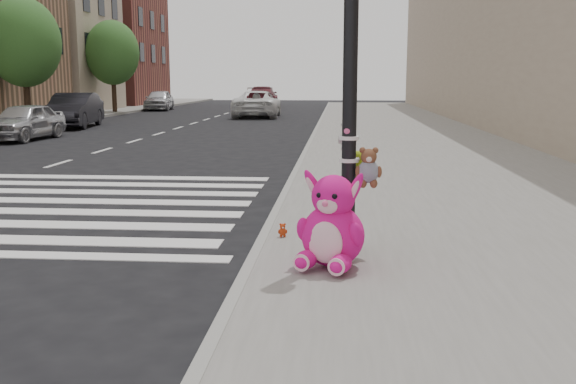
# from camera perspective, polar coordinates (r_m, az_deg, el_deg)

# --- Properties ---
(ground) EXTENTS (120.00, 120.00, 0.00)m
(ground) POSITION_cam_1_polar(r_m,az_deg,el_deg) (6.27, -19.44, -10.01)
(ground) COLOR black
(ground) RESTS_ON ground
(sidewalk_near) EXTENTS (7.00, 80.00, 0.14)m
(sidewalk_near) POSITION_cam_1_polar(r_m,az_deg,el_deg) (15.69, 13.77, 2.33)
(sidewalk_near) COLOR slate
(sidewalk_near) RESTS_ON ground
(curb_edge) EXTENTS (0.12, 80.00, 0.15)m
(curb_edge) POSITION_cam_1_polar(r_m,az_deg,el_deg) (15.52, 1.09, 2.53)
(curb_edge) COLOR gray
(curb_edge) RESTS_ON ground
(bld_far_d) EXTENTS (6.00, 8.00, 10.00)m
(bld_far_d) POSITION_cam_1_polar(r_m,az_deg,el_deg) (44.29, -19.91, 13.18)
(bld_far_d) COLOR tan
(bld_far_d) RESTS_ON ground
(bld_far_e) EXTENTS (6.00, 10.00, 9.00)m
(bld_far_e) POSITION_cam_1_polar(r_m,az_deg,el_deg) (54.48, -15.02, 12.20)
(bld_far_e) COLOR brown
(bld_far_e) RESTS_ON ground
(bld_near) EXTENTS (5.00, 60.00, 10.00)m
(bld_near) POSITION_cam_1_polar(r_m,az_deg,el_deg) (26.75, 22.87, 15.49)
(bld_near) COLOR tan
(bld_near) RESTS_ON ground
(signal_pole) EXTENTS (0.71, 0.48, 4.00)m
(signal_pole) POSITION_cam_1_polar(r_m,az_deg,el_deg) (7.18, 5.66, 7.36)
(signal_pole) COLOR black
(signal_pole) RESTS_ON sidewalk_near
(tree_far_b) EXTENTS (3.20, 3.20, 5.44)m
(tree_far_b) POSITION_cam_1_polar(r_m,az_deg,el_deg) (30.64, -22.47, 12.18)
(tree_far_b) COLOR #382619
(tree_far_b) RESTS_ON sidewalk_far
(tree_far_c) EXTENTS (3.20, 3.20, 5.44)m
(tree_far_c) POSITION_cam_1_polar(r_m,az_deg,el_deg) (40.76, -15.35, 11.84)
(tree_far_c) COLOR #382619
(tree_far_c) RESTS_ON sidewalk_far
(pink_bunny) EXTENTS (0.84, 0.91, 1.04)m
(pink_bunny) POSITION_cam_1_polar(r_m,az_deg,el_deg) (6.68, 3.93, -3.19)
(pink_bunny) COLOR #E61388
(pink_bunny) RESTS_ON sidewalk_near
(red_teddy) EXTENTS (0.14, 0.11, 0.18)m
(red_teddy) POSITION_cam_1_polar(r_m,az_deg,el_deg) (8.01, -0.48, -3.40)
(red_teddy) COLOR #B83612
(red_teddy) RESTS_ON sidewalk_near
(car_silver_far) EXTENTS (1.71, 3.84, 1.29)m
(car_silver_far) POSITION_cam_1_polar(r_m,az_deg,el_deg) (24.14, -22.41, 5.82)
(car_silver_far) COLOR #AEAFB3
(car_silver_far) RESTS_ON ground
(car_dark_far) EXTENTS (2.19, 4.73, 1.50)m
(car_dark_far) POSITION_cam_1_polar(r_m,az_deg,el_deg) (29.71, -18.50, 6.91)
(car_dark_far) COLOR black
(car_dark_far) RESTS_ON ground
(car_white_near) EXTENTS (2.64, 5.34, 1.46)m
(car_white_near) POSITION_cam_1_polar(r_m,az_deg,el_deg) (36.07, -2.75, 7.82)
(car_white_near) COLOR white
(car_white_near) RESTS_ON ground
(car_maroon_near) EXTENTS (2.43, 5.44, 1.55)m
(car_maroon_near) POSITION_cam_1_polar(r_m,az_deg,el_deg) (50.09, -2.28, 8.48)
(car_maroon_near) COLOR #53171F
(car_maroon_near) RESTS_ON ground
(car_silver_deep) EXTENTS (2.09, 4.25, 1.40)m
(car_silver_deep) POSITION_cam_1_polar(r_m,az_deg,el_deg) (44.91, -11.39, 8.03)
(car_silver_deep) COLOR silver
(car_silver_deep) RESTS_ON ground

